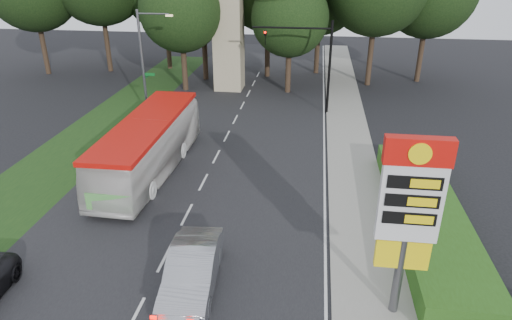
# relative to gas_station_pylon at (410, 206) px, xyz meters

# --- Properties ---
(road_surface) EXTENTS (14.00, 80.00, 0.02)m
(road_surface) POSITION_rel_gas_station_pylon_xyz_m (-9.20, 10.01, -4.44)
(road_surface) COLOR black
(road_surface) RESTS_ON ground
(sidewalk_right) EXTENTS (3.00, 80.00, 0.12)m
(sidewalk_right) POSITION_rel_gas_station_pylon_xyz_m (-0.70, 10.01, -4.39)
(sidewalk_right) COLOR gray
(sidewalk_right) RESTS_ON ground
(grass_verge_left) EXTENTS (5.00, 50.00, 0.02)m
(grass_verge_left) POSITION_rel_gas_station_pylon_xyz_m (-18.70, 16.01, -4.44)
(grass_verge_left) COLOR #193814
(grass_verge_left) RESTS_ON ground
(hedge) EXTENTS (3.00, 14.00, 1.20)m
(hedge) POSITION_rel_gas_station_pylon_xyz_m (2.30, 6.01, -3.85)
(hedge) COLOR #285115
(hedge) RESTS_ON ground
(gas_station_pylon) EXTENTS (2.10, 0.45, 6.85)m
(gas_station_pylon) POSITION_rel_gas_station_pylon_xyz_m (0.00, 0.00, 0.00)
(gas_station_pylon) COLOR #59595E
(gas_station_pylon) RESTS_ON ground
(traffic_signal_mast) EXTENTS (6.10, 0.35, 7.20)m
(traffic_signal_mast) POSITION_rel_gas_station_pylon_xyz_m (-3.52, 22.00, 0.22)
(traffic_signal_mast) COLOR black
(traffic_signal_mast) RESTS_ON ground
(streetlight_signs) EXTENTS (2.75, 0.98, 8.00)m
(streetlight_signs) POSITION_rel_gas_station_pylon_xyz_m (-16.19, 20.01, -0.01)
(streetlight_signs) COLOR #59595E
(streetlight_signs) RESTS_ON ground
(monument) EXTENTS (3.00, 3.00, 10.05)m
(monument) POSITION_rel_gas_station_pylon_xyz_m (-11.20, 28.01, 0.66)
(monument) COLOR tan
(monument) RESTS_ON ground
(tree_monument_right) EXTENTS (6.72, 6.72, 13.20)m
(tree_monument_right) POSITION_rel_gas_station_pylon_xyz_m (-5.70, 27.51, 3.56)
(tree_monument_right) COLOR #2D2116
(tree_monument_right) RESTS_ON ground
(transit_bus) EXTENTS (3.09, 11.62, 3.21)m
(transit_bus) POSITION_rel_gas_station_pylon_xyz_m (-12.56, 9.93, -2.84)
(transit_bus) COLOR white
(transit_bus) RESTS_ON ground
(sedan_silver) EXTENTS (2.17, 5.25, 1.69)m
(sedan_silver) POSITION_rel_gas_station_pylon_xyz_m (-7.50, 0.29, -3.60)
(sedan_silver) COLOR #9D9EA4
(sedan_silver) RESTS_ON ground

